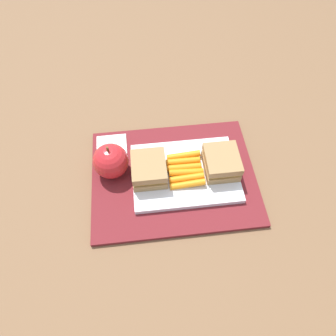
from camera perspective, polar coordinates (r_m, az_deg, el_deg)
The scene contains 8 objects.
ground_plane at distance 0.69m, azimuth 1.02°, elevation -1.78°, with size 2.40×2.40×0.00m, color brown.
lunchbag_mat at distance 0.69m, azimuth 1.03°, elevation -1.57°, with size 0.36×0.28×0.01m, color maroon.
food_tray at distance 0.68m, azimuth 3.12°, elevation -0.88°, with size 0.23×0.17×0.01m, color white.
sandwich_half_left at distance 0.67m, azimuth 9.81°, elevation 1.03°, with size 0.07×0.08×0.04m.
sandwich_half_right at distance 0.66m, azimuth -3.52°, elevation -0.24°, with size 0.07×0.08×0.04m.
carrot_sticks_bundle at distance 0.67m, azimuth 3.18°, elevation -0.28°, with size 0.08×0.09×0.02m.
apple at distance 0.67m, azimuth -10.48°, elevation 1.25°, with size 0.08×0.08×0.09m.
paper_napkin at distance 0.74m, azimuth -10.31°, elevation 3.83°, with size 0.07×0.07×0.00m, color white.
Camera 1 is at (0.05, 0.36, 0.59)m, focal length 33.13 mm.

